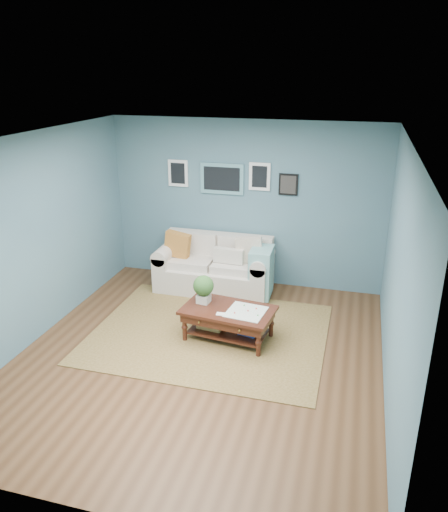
% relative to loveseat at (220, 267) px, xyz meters
% --- Properties ---
extents(room_shell, '(5.00, 5.02, 2.70)m').
position_rel_loveseat_xyz_m(room_shell, '(0.30, -1.97, 0.96)').
color(room_shell, brown).
rests_on(room_shell, ground).
extents(area_rug, '(3.15, 2.52, 0.01)m').
position_rel_loveseat_xyz_m(area_rug, '(0.26, -1.45, -0.39)').
color(area_rug, brown).
rests_on(area_rug, ground).
extents(loveseat, '(1.90, 0.86, 0.97)m').
position_rel_loveseat_xyz_m(loveseat, '(0.00, 0.00, 0.00)').
color(loveseat, silver).
rests_on(loveseat, ground).
extents(coffee_table, '(1.27, 0.84, 0.84)m').
position_rel_loveseat_xyz_m(coffee_table, '(0.49, -1.49, -0.02)').
color(coffee_table, black).
rests_on(coffee_table, ground).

